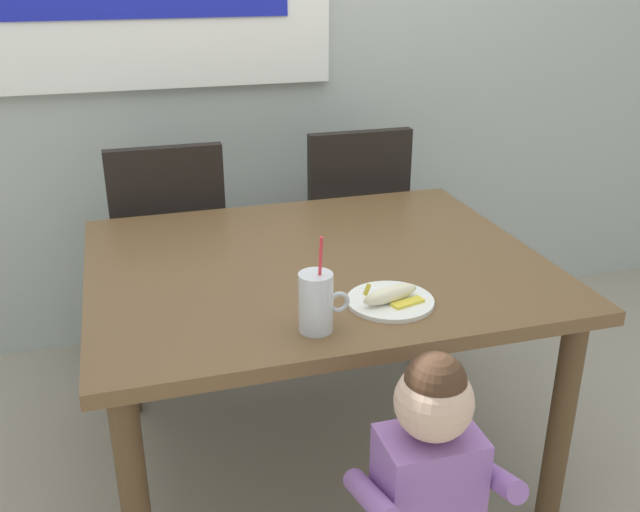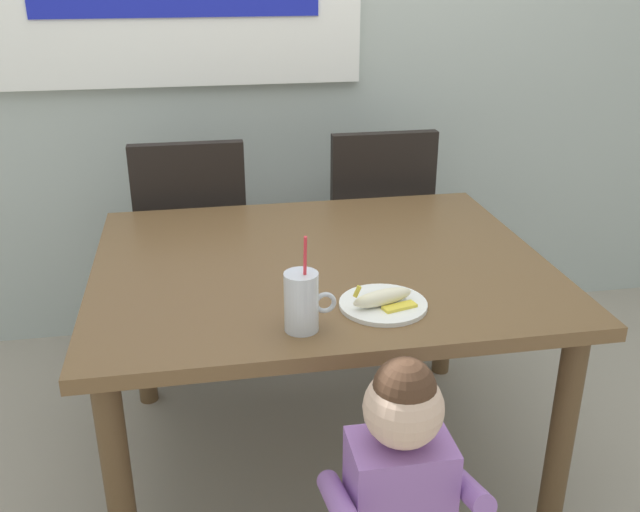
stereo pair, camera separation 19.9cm
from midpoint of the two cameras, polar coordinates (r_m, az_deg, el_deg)
ground_plane at (r=2.50m, az=2.38°, el=-16.19°), size 24.00×24.00×0.00m
dining_table at (r=2.15m, az=2.67°, el=-2.59°), size 1.34×1.10×0.74m
dining_chair_left at (r=2.85m, az=-8.30°, el=1.35°), size 0.44×0.45×0.96m
dining_chair_right at (r=2.99m, az=6.34°, el=2.53°), size 0.44×0.44×0.96m
toddler_standing at (r=1.62m, az=10.12°, el=-17.90°), size 0.33×0.24×0.84m
milk_cup at (r=1.69m, az=1.89°, el=-4.05°), size 0.13×0.08×0.25m
snack_plate at (r=1.85m, az=8.21°, el=-3.98°), size 0.23×0.23×0.01m
peeled_banana at (r=1.83m, az=8.27°, el=-3.45°), size 0.18×0.12×0.07m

